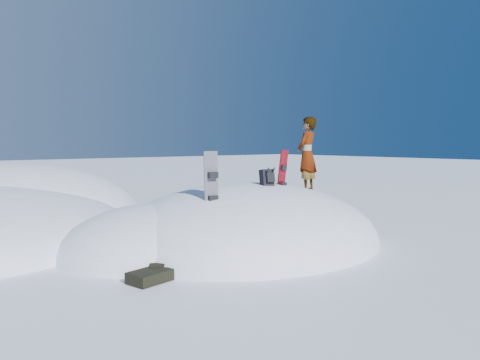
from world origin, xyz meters
TOP-DOWN VIEW (x-y plane):
  - ground at (0.00, 0.00)m, footprint 120.00×120.00m
  - snow_mound at (-0.17, 0.24)m, footprint 8.00×6.00m
  - rock_outcrop at (3.72, 3.01)m, footprint 4.68×4.41m
  - snowboard_red at (0.71, -0.49)m, footprint 0.29×0.25m
  - snowboard_dark at (-1.56, -0.69)m, footprint 0.33×0.23m
  - backpack at (0.17, -0.53)m, footprint 0.34×0.38m
  - gear_pile at (-3.36, -1.32)m, footprint 0.97×0.74m
  - person at (1.99, -0.13)m, footprint 0.86×0.71m

SIDE VIEW (x-z plane):
  - ground at x=0.00m, z-range 0.00..0.00m
  - snow_mound at x=-0.17m, z-range -1.50..1.50m
  - rock_outcrop at x=3.72m, z-range -0.82..0.85m
  - gear_pile at x=-3.36m, z-range 0.00..0.25m
  - snowboard_dark at x=-1.56m, z-range 0.65..2.32m
  - snowboard_red at x=0.71m, z-range 0.90..2.31m
  - backpack at x=0.17m, z-range 1.41..1.88m
  - person at x=1.99m, z-range 1.15..3.16m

